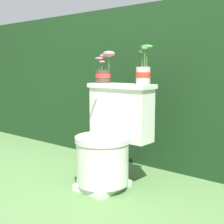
{
  "coord_description": "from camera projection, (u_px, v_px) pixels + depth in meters",
  "views": [
    {
      "loc": [
        1.4,
        -1.48,
        0.81
      ],
      "look_at": [
        0.08,
        0.14,
        0.51
      ],
      "focal_mm": 50.0,
      "sensor_mm": 36.0,
      "label": 1
    }
  ],
  "objects": [
    {
      "name": "ground_plane",
      "position": [
        91.0,
        187.0,
        2.13
      ],
      "size": [
        12.0,
        12.0,
        0.0
      ],
      "primitive_type": "plane",
      "color": "#4C703D"
    },
    {
      "name": "hedge_backdrop",
      "position": [
        173.0,
        84.0,
        2.9
      ],
      "size": [
        4.36,
        1.01,
        1.31
      ],
      "color": "#193819",
      "rests_on": "ground"
    },
    {
      "name": "toilet",
      "position": [
        110.0,
        140.0,
        2.13
      ],
      "size": [
        0.48,
        0.48,
        0.7
      ],
      "color": "silver",
      "rests_on": "ground"
    },
    {
      "name": "potted_plant_left",
      "position": [
        104.0,
        71.0,
        2.28
      ],
      "size": [
        0.16,
        0.11,
        0.23
      ],
      "color": "#47382D",
      "rests_on": "toilet"
    },
    {
      "name": "potted_plant_midleft",
      "position": [
        144.0,
        71.0,
        2.03
      ],
      "size": [
        0.11,
        0.1,
        0.26
      ],
      "color": "beige",
      "rests_on": "toilet"
    }
  ]
}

